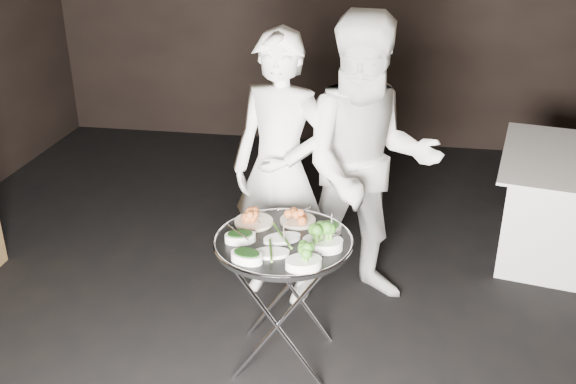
% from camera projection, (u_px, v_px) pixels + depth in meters
% --- Properties ---
extents(floor, '(6.00, 7.00, 0.05)m').
position_uv_depth(floor, '(299.00, 359.00, 3.58)').
color(floor, black).
rests_on(floor, ground).
extents(tray_stand, '(0.50, 0.42, 0.73)m').
position_uv_depth(tray_stand, '(283.00, 296.00, 3.37)').
color(tray_stand, silver).
rests_on(tray_stand, floor).
extents(serving_tray, '(0.71, 0.71, 0.04)m').
position_uv_depth(serving_tray, '(283.00, 242.00, 3.24)').
color(serving_tray, black).
rests_on(serving_tray, tray_stand).
extents(potato_plate_a, '(0.21, 0.21, 0.07)m').
position_uv_depth(potato_plate_a, '(254.00, 218.00, 3.38)').
color(potato_plate_a, beige).
rests_on(potato_plate_a, serving_tray).
extents(potato_plate_b, '(0.19, 0.19, 0.07)m').
position_uv_depth(potato_plate_b, '(298.00, 217.00, 3.40)').
color(potato_plate_b, beige).
rests_on(potato_plate_b, serving_tray).
extents(greens_bowl, '(0.11, 0.11, 0.06)m').
position_uv_depth(greens_bowl, '(331.00, 227.00, 3.30)').
color(greens_bowl, white).
rests_on(greens_bowl, serving_tray).
extents(asparagus_plate_a, '(0.22, 0.19, 0.04)m').
position_uv_depth(asparagus_plate_a, '(282.00, 237.00, 3.22)').
color(asparagus_plate_a, white).
rests_on(asparagus_plate_a, serving_tray).
extents(asparagus_plate_b, '(0.20, 0.14, 0.04)m').
position_uv_depth(asparagus_plate_b, '(271.00, 252.00, 3.09)').
color(asparagus_plate_b, white).
rests_on(asparagus_plate_b, serving_tray).
extents(spinach_bowl_a, '(0.18, 0.14, 0.06)m').
position_uv_depth(spinach_bowl_a, '(240.00, 236.00, 3.21)').
color(spinach_bowl_a, white).
rests_on(spinach_bowl_a, serving_tray).
extents(spinach_bowl_b, '(0.18, 0.14, 0.07)m').
position_uv_depth(spinach_bowl_b, '(247.00, 255.00, 3.03)').
color(spinach_bowl_b, white).
rests_on(spinach_bowl_b, serving_tray).
extents(broccoli_bowl_a, '(0.21, 0.16, 0.08)m').
position_uv_depth(broccoli_bowl_a, '(323.00, 242.00, 3.14)').
color(broccoli_bowl_a, white).
rests_on(broccoli_bowl_a, serving_tray).
extents(broccoli_bowl_b, '(0.21, 0.19, 0.07)m').
position_uv_depth(broccoli_bowl_b, '(304.00, 261.00, 2.98)').
color(broccoli_bowl_b, white).
rests_on(broccoli_bowl_b, serving_tray).
extents(serving_utensils, '(0.58, 0.42, 0.01)m').
position_uv_depth(serving_utensils, '(289.00, 225.00, 3.27)').
color(serving_utensils, silver).
rests_on(serving_utensils, serving_tray).
extents(waiter_left, '(0.70, 0.55, 1.68)m').
position_uv_depth(waiter_left, '(281.00, 171.00, 3.82)').
color(waiter_left, white).
rests_on(waiter_left, floor).
extents(waiter_right, '(0.99, 0.84, 1.79)m').
position_uv_depth(waiter_right, '(367.00, 166.00, 3.75)').
color(waiter_right, white).
rests_on(waiter_right, floor).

